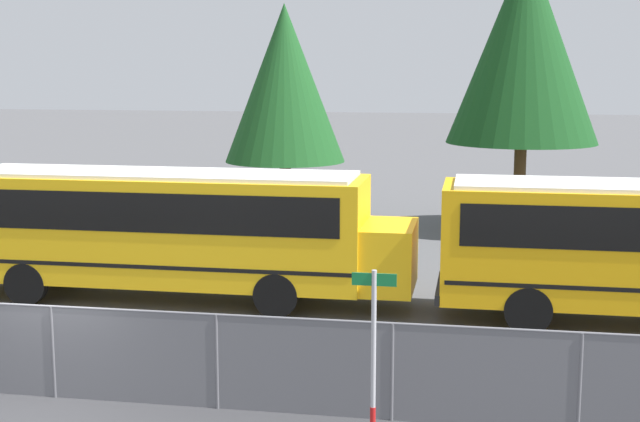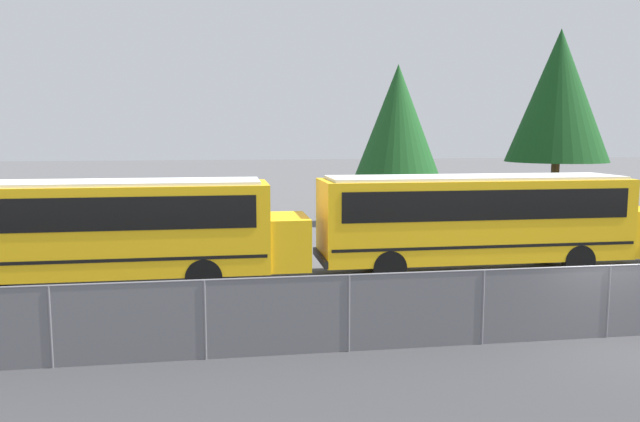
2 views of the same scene
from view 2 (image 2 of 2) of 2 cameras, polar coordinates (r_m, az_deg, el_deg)
The scene contains 6 objects.
ground_plane at distance 16.48m, azimuth 24.66°, elevation -10.46°, with size 200.00×200.00×0.00m, color #4C4C4F.
fence at distance 16.24m, azimuth 24.83°, elevation -7.45°, with size 74.58×0.07×1.75m.
school_bus_1 at distance 20.18m, azimuth -19.14°, elevation -1.22°, with size 11.90×2.59×3.36m.
school_bus_2 at distance 22.04m, azimuth 14.48°, elevation -0.37°, with size 11.90×2.59×3.36m.
tree_1 at distance 33.25m, azimuth 7.12°, elevation 8.05°, with size 4.61×4.61×8.36m.
tree_2 at distance 36.50m, azimuth 20.98°, elevation 9.79°, with size 5.46×5.46×10.34m.
Camera 2 is at (-8.88, -13.03, 4.80)m, focal length 35.00 mm.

